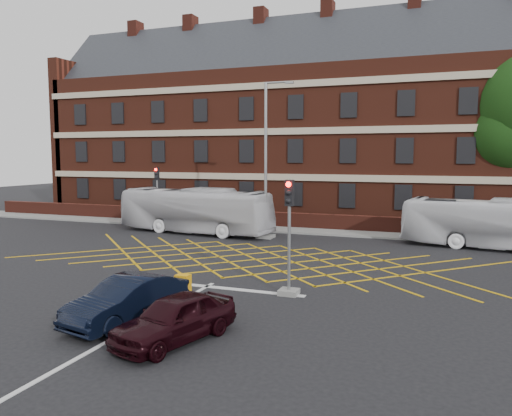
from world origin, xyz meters
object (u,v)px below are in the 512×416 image
(car_navy, at_px, (127,300))
(utility_cabinet, at_px, (183,287))
(traffic_light_near, at_px, (289,248))
(direction_signs, at_px, (157,205))
(street_lamp, at_px, (267,184))
(traffic_light_far, at_px, (157,201))
(car_maroon, at_px, (175,318))
(bus_right, at_px, (497,224))
(bus_left, at_px, (195,210))

(car_navy, xyz_separation_m, utility_cabinet, (0.39, 2.83, -0.26))
(traffic_light_near, relative_size, direction_signs, 1.94)
(car_navy, relative_size, utility_cabinet, 4.79)
(traffic_light_near, bearing_deg, street_lamp, 113.00)
(traffic_light_far, bearing_deg, car_maroon, -57.27)
(bus_right, height_order, traffic_light_near, traffic_light_near)
(street_lamp, relative_size, direction_signs, 4.37)
(car_navy, xyz_separation_m, direction_signs, (-11.39, 20.23, 0.68))
(street_lamp, bearing_deg, car_navy, -85.85)
(direction_signs, bearing_deg, car_maroon, -57.29)
(car_navy, height_order, traffic_light_far, traffic_light_far)
(bus_right, bearing_deg, car_maroon, 160.32)
(traffic_light_near, bearing_deg, bus_left, 130.07)
(car_maroon, height_order, traffic_light_far, traffic_light_far)
(bus_left, relative_size, car_maroon, 2.79)
(bus_left, height_order, utility_cabinet, bus_left)
(bus_left, distance_m, street_lamp, 5.49)
(car_navy, height_order, street_lamp, street_lamp)
(car_maroon, bearing_deg, bus_right, 79.20)
(car_navy, xyz_separation_m, traffic_light_near, (3.82, 4.67, 1.07))
(bus_right, distance_m, traffic_light_near, 15.14)
(traffic_light_near, distance_m, street_lamp, 12.95)
(car_navy, relative_size, car_maroon, 1.09)
(utility_cabinet, bearing_deg, car_navy, -97.80)
(car_maroon, xyz_separation_m, traffic_light_far, (-13.12, 20.42, 1.10))
(bus_left, relative_size, car_navy, 2.55)
(bus_right, xyz_separation_m, street_lamp, (-13.14, -0.94, 1.96))
(car_maroon, bearing_deg, street_lamp, 118.20)
(car_navy, bearing_deg, traffic_light_near, 62.27)
(street_lamp, bearing_deg, bus_right, 4.10)
(car_maroon, distance_m, traffic_light_far, 24.30)
(traffic_light_near, distance_m, direction_signs, 21.77)
(car_maroon, height_order, traffic_light_near, traffic_light_near)
(traffic_light_far, relative_size, direction_signs, 1.94)
(street_lamp, distance_m, utility_cabinet, 14.06)
(utility_cabinet, bearing_deg, bus_right, 51.64)
(bus_right, relative_size, car_maroon, 2.59)
(traffic_light_near, bearing_deg, car_navy, -129.33)
(direction_signs, bearing_deg, bus_right, -6.85)
(car_maroon, distance_m, traffic_light_near, 5.92)
(traffic_light_near, xyz_separation_m, utility_cabinet, (-3.43, -1.83, -1.32))
(bus_right, relative_size, traffic_light_far, 2.35)
(street_lamp, distance_m, direction_signs, 11.04)
(car_maroon, xyz_separation_m, street_lamp, (-3.40, 17.41, 2.70))
(direction_signs, bearing_deg, street_lamp, -20.17)
(traffic_light_far, height_order, utility_cabinet, traffic_light_far)
(traffic_light_far, bearing_deg, street_lamp, -17.17)
(traffic_light_far, distance_m, utility_cabinet, 20.18)
(direction_signs, distance_m, utility_cabinet, 21.03)
(traffic_light_far, xyz_separation_m, direction_signs, (-0.46, 0.74, -0.39))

